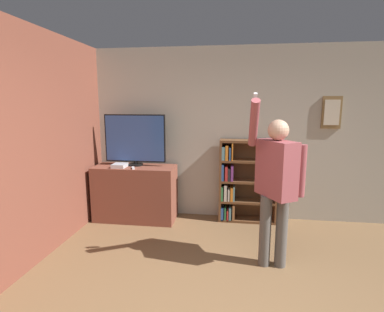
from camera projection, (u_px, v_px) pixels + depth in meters
The scene contains 8 objects.
wall_back at pixel (236, 134), 4.74m from camera, with size 6.49×0.09×2.70m.
wall_side_brick at pixel (44, 144), 3.58m from camera, with size 0.06×4.56×2.70m.
tv_ledge at pixel (135, 193), 4.74m from camera, with size 1.26×0.52×0.87m.
television at pixel (135, 140), 4.66m from camera, with size 0.96×0.22×0.80m.
game_console at pixel (120, 166), 4.58m from camera, with size 0.20×0.22×0.06m.
remote_loose at pixel (133, 168), 4.49m from camera, with size 0.09×0.14×0.02m.
bookshelf at pixel (243, 182), 4.67m from camera, with size 0.89×0.28×1.29m.
person at pixel (276, 179), 3.26m from camera, with size 0.62×0.57×1.94m.
Camera 1 is at (-0.03, -1.79, 1.84)m, focal length 28.00 mm.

